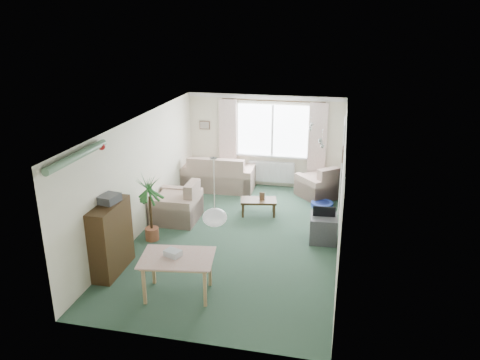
% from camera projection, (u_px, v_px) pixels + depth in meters
% --- Properties ---
extents(ground, '(6.50, 6.50, 0.00)m').
position_uv_depth(ground, '(237.00, 238.00, 9.48)').
color(ground, '#294535').
extents(window, '(1.80, 0.03, 1.30)m').
position_uv_depth(window, '(273.00, 130.00, 11.91)').
color(window, white).
extents(curtain_rod, '(2.60, 0.03, 0.03)m').
position_uv_depth(curtain_rod, '(273.00, 101.00, 11.58)').
color(curtain_rod, black).
extents(curtain_left, '(0.45, 0.08, 2.00)m').
position_uv_depth(curtain_left, '(228.00, 138.00, 12.13)').
color(curtain_left, beige).
extents(curtain_right, '(0.45, 0.08, 2.00)m').
position_uv_depth(curtain_right, '(317.00, 143.00, 11.66)').
color(curtain_right, beige).
extents(radiator, '(1.20, 0.10, 0.55)m').
position_uv_depth(radiator, '(271.00, 172.00, 12.24)').
color(radiator, white).
extents(doorway, '(0.03, 0.95, 2.00)m').
position_uv_depth(doorway, '(342.00, 166.00, 10.76)').
color(doorway, black).
extents(pendant_lamp, '(0.36, 0.36, 0.36)m').
position_uv_depth(pendant_lamp, '(215.00, 217.00, 6.82)').
color(pendant_lamp, white).
extents(tinsel_garland, '(1.60, 1.60, 0.12)m').
position_uv_depth(tinsel_garland, '(77.00, 156.00, 6.99)').
color(tinsel_garland, '#196626').
extents(bauble_cluster_a, '(0.20, 0.20, 0.20)m').
position_uv_depth(bauble_cluster_a, '(310.00, 124.00, 9.30)').
color(bauble_cluster_a, silver).
extents(bauble_cluster_b, '(0.20, 0.20, 0.20)m').
position_uv_depth(bauble_cluster_b, '(322.00, 140.00, 8.13)').
color(bauble_cluster_b, silver).
extents(wall_picture_back, '(0.28, 0.03, 0.22)m').
position_uv_depth(wall_picture_back, '(205.00, 125.00, 12.26)').
color(wall_picture_back, brown).
extents(wall_picture_right, '(0.03, 0.24, 0.30)m').
position_uv_depth(wall_picture_right, '(343.00, 155.00, 9.66)').
color(wall_picture_right, brown).
extents(sofa, '(1.84, 1.02, 0.90)m').
position_uv_depth(sofa, '(219.00, 172.00, 12.08)').
color(sofa, tan).
rests_on(sofa, ground).
extents(armchair_corner, '(1.26, 1.25, 0.82)m').
position_uv_depth(armchair_corner, '(319.00, 181.00, 11.55)').
color(armchair_corner, beige).
rests_on(armchair_corner, ground).
extents(armchair_left, '(0.95, 1.01, 0.89)m').
position_uv_depth(armchair_left, '(176.00, 201.00, 10.20)').
color(armchair_left, beige).
rests_on(armchair_left, ground).
extents(coffee_table, '(0.87, 0.58, 0.36)m').
position_uv_depth(coffee_table, '(258.00, 207.00, 10.56)').
color(coffee_table, black).
rests_on(coffee_table, ground).
extents(photo_frame, '(0.12, 0.02, 0.16)m').
position_uv_depth(photo_frame, '(262.00, 196.00, 10.51)').
color(photo_frame, brown).
rests_on(photo_frame, coffee_table).
extents(bookshelf, '(0.36, 1.04, 1.26)m').
position_uv_depth(bookshelf, '(111.00, 238.00, 8.07)').
color(bookshelf, black).
rests_on(bookshelf, ground).
extents(hifi_box, '(0.33, 0.39, 0.14)m').
position_uv_depth(hifi_box, '(109.00, 199.00, 7.92)').
color(hifi_box, '#3E3E44').
rests_on(hifi_box, bookshelf).
extents(houseplant, '(0.73, 0.73, 1.36)m').
position_uv_depth(houseplant, '(150.00, 208.00, 9.20)').
color(houseplant, '#1F4B1A').
rests_on(houseplant, ground).
extents(dining_table, '(1.14, 0.85, 0.66)m').
position_uv_depth(dining_table, '(178.00, 276.00, 7.47)').
color(dining_table, '#998553').
rests_on(dining_table, ground).
extents(gift_box, '(0.30, 0.26, 0.12)m').
position_uv_depth(gift_box, '(173.00, 254.00, 7.37)').
color(gift_box, silver).
rests_on(gift_box, dining_table).
extents(tv_cube, '(0.57, 0.62, 0.53)m').
position_uv_depth(tv_cube, '(323.00, 228.00, 9.30)').
color(tv_cube, '#3B3C41').
rests_on(tv_cube, ground).
extents(pet_bed, '(0.65, 0.65, 0.10)m').
position_uv_depth(pet_bed, '(322.00, 204.00, 11.04)').
color(pet_bed, navy).
rests_on(pet_bed, ground).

